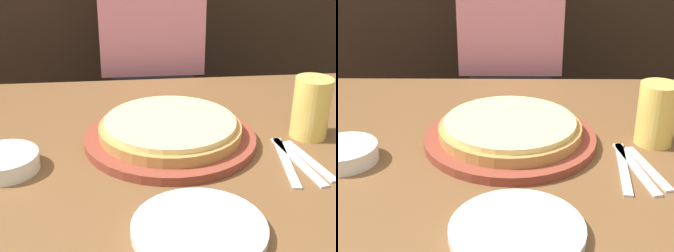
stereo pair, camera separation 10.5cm
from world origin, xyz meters
The scene contains 8 objects.
pizza_on_board centered at (0.00, 0.03, 0.75)m, with size 0.39×0.39×0.06m.
beer_glass centered at (0.32, 0.03, 0.80)m, with size 0.08×0.08×0.14m.
dinner_plate centered at (0.01, -0.31, 0.73)m, with size 0.22×0.22×0.02m.
side_bowl centered at (-0.35, -0.07, 0.74)m, with size 0.14×0.14×0.04m.
fork centered at (0.23, -0.09, 0.72)m, with size 0.04×0.21×0.00m.
dinner_knife centered at (0.26, -0.09, 0.72)m, with size 0.05×0.21×0.00m.
spoon centered at (0.28, -0.09, 0.72)m, with size 0.05×0.18×0.00m.
diner_person centered at (0.00, 0.65, 0.67)m, with size 0.34×0.21×1.33m.
Camera 1 is at (-0.10, -0.92, 1.20)m, focal length 50.00 mm.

